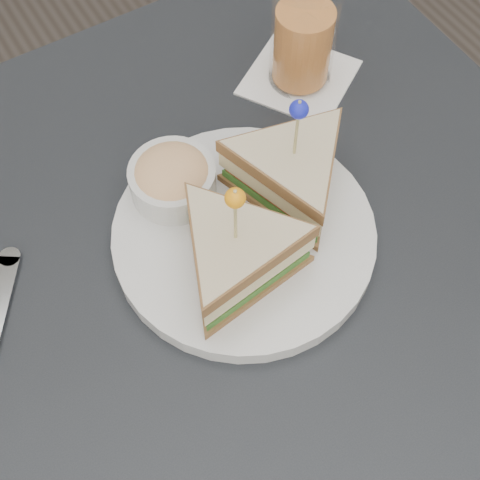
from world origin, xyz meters
TOP-DOWN VIEW (x-y plane):
  - ground_plane at (0.00, 0.00)m, footprint 3.50×3.50m
  - table at (0.00, 0.00)m, footprint 0.80×0.80m
  - plate_meal at (0.04, 0.03)m, footprint 0.35×0.35m
  - drink_set at (0.20, 0.19)m, footprint 0.16×0.16m

SIDE VIEW (x-z plane):
  - ground_plane at x=0.00m, z-range 0.00..0.00m
  - table at x=0.00m, z-range 0.30..1.05m
  - plate_meal at x=0.04m, z-range 0.71..0.87m
  - drink_set at x=0.20m, z-range 0.74..0.89m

